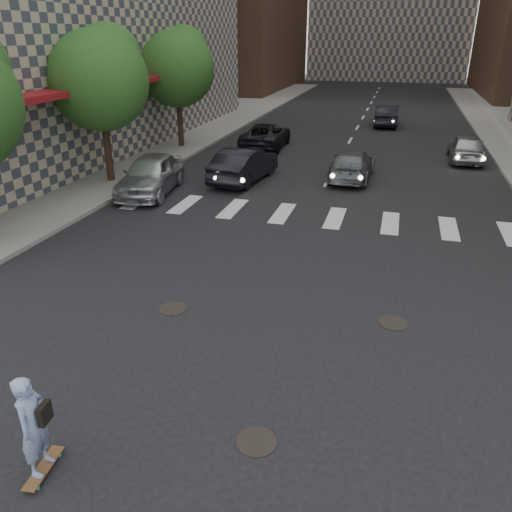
{
  "coord_description": "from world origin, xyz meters",
  "views": [
    {
      "loc": [
        2.91,
        -8.62,
        6.26
      ],
      "look_at": [
        -0.1,
        2.07,
        1.3
      ],
      "focal_mm": 35.0,
      "sensor_mm": 36.0,
      "label": 1
    }
  ],
  "objects_px": {
    "skateboarder": "(34,425)",
    "silver_sedan": "(151,174)",
    "tree_c": "(179,65)",
    "traffic_car_e": "(386,115)",
    "traffic_car_a": "(244,164)",
    "traffic_car_b": "(352,165)",
    "tree_b": "(101,75)",
    "traffic_car_c": "(266,135)",
    "traffic_car_d": "(466,147)"
  },
  "relations": [
    {
      "from": "traffic_car_c",
      "to": "traffic_car_e",
      "type": "height_order",
      "value": "traffic_car_e"
    },
    {
      "from": "silver_sedan",
      "to": "traffic_car_c",
      "type": "xyz_separation_m",
      "value": [
        2.31,
        10.44,
        -0.11
      ]
    },
    {
      "from": "tree_c",
      "to": "skateboarder",
      "type": "relative_size",
      "value": 3.69
    },
    {
      "from": "tree_b",
      "to": "tree_c",
      "type": "bearing_deg",
      "value": 90.0
    },
    {
      "from": "tree_c",
      "to": "traffic_car_b",
      "type": "bearing_deg",
      "value": -22.81
    },
    {
      "from": "tree_c",
      "to": "traffic_car_e",
      "type": "xyz_separation_m",
      "value": [
        11.33,
        11.26,
        -3.88
      ]
    },
    {
      "from": "tree_b",
      "to": "traffic_car_c",
      "type": "distance_m",
      "value": 11.25
    },
    {
      "from": "tree_b",
      "to": "traffic_car_a",
      "type": "relative_size",
      "value": 1.41
    },
    {
      "from": "traffic_car_b",
      "to": "traffic_car_d",
      "type": "relative_size",
      "value": 1.07
    },
    {
      "from": "tree_c",
      "to": "silver_sedan",
      "type": "relative_size",
      "value": 1.38
    },
    {
      "from": "tree_b",
      "to": "traffic_car_c",
      "type": "xyz_separation_m",
      "value": [
        4.77,
        9.39,
        -3.94
      ]
    },
    {
      "from": "silver_sedan",
      "to": "traffic_car_d",
      "type": "height_order",
      "value": "silver_sedan"
    },
    {
      "from": "tree_b",
      "to": "tree_c",
      "type": "xyz_separation_m",
      "value": [
        0.0,
        8.0,
        0.0
      ]
    },
    {
      "from": "tree_c",
      "to": "silver_sedan",
      "type": "height_order",
      "value": "tree_c"
    },
    {
      "from": "tree_c",
      "to": "traffic_car_d",
      "type": "xyz_separation_m",
      "value": [
        15.95,
        0.86,
        -3.91
      ]
    },
    {
      "from": "silver_sedan",
      "to": "skateboarder",
      "type": "bearing_deg",
      "value": -77.37
    },
    {
      "from": "traffic_car_a",
      "to": "traffic_car_e",
      "type": "bearing_deg",
      "value": -101.24
    },
    {
      "from": "skateboarder",
      "to": "silver_sedan",
      "type": "xyz_separation_m",
      "value": [
        -5.18,
        14.09,
        -0.12
      ]
    },
    {
      "from": "traffic_car_b",
      "to": "skateboarder",
      "type": "bearing_deg",
      "value": 83.12
    },
    {
      "from": "traffic_car_a",
      "to": "traffic_car_e",
      "type": "relative_size",
      "value": 1.01
    },
    {
      "from": "traffic_car_a",
      "to": "traffic_car_e",
      "type": "distance_m",
      "value": 18.29
    },
    {
      "from": "traffic_car_d",
      "to": "traffic_car_e",
      "type": "distance_m",
      "value": 11.38
    },
    {
      "from": "tree_c",
      "to": "traffic_car_a",
      "type": "distance_m",
      "value": 9.24
    },
    {
      "from": "traffic_car_c",
      "to": "traffic_car_a",
      "type": "bearing_deg",
      "value": 95.13
    },
    {
      "from": "skateboarder",
      "to": "traffic_car_e",
      "type": "bearing_deg",
      "value": 77.18
    },
    {
      "from": "silver_sedan",
      "to": "traffic_car_a",
      "type": "height_order",
      "value": "silver_sedan"
    },
    {
      "from": "skateboarder",
      "to": "traffic_car_a",
      "type": "distance_m",
      "value": 17.11
    },
    {
      "from": "traffic_car_a",
      "to": "traffic_car_b",
      "type": "xyz_separation_m",
      "value": [
        4.72,
        1.75,
        -0.11
      ]
    },
    {
      "from": "traffic_car_b",
      "to": "silver_sedan",
      "type": "bearing_deg",
      "value": 31.86
    },
    {
      "from": "tree_c",
      "to": "traffic_car_d",
      "type": "distance_m",
      "value": 16.45
    },
    {
      "from": "traffic_car_c",
      "to": "traffic_car_b",
      "type": "bearing_deg",
      "value": 132.41
    },
    {
      "from": "tree_c",
      "to": "traffic_car_a",
      "type": "height_order",
      "value": "tree_c"
    },
    {
      "from": "silver_sedan",
      "to": "traffic_car_e",
      "type": "distance_m",
      "value": 22.16
    },
    {
      "from": "tree_c",
      "to": "traffic_car_b",
      "type": "xyz_separation_m",
      "value": [
        10.44,
        -4.39,
        -3.98
      ]
    },
    {
      "from": "skateboarder",
      "to": "traffic_car_a",
      "type": "xyz_separation_m",
      "value": [
        -1.92,
        17.0,
        -0.16
      ]
    },
    {
      "from": "tree_c",
      "to": "traffic_car_b",
      "type": "height_order",
      "value": "tree_c"
    },
    {
      "from": "traffic_car_e",
      "to": "traffic_car_d",
      "type": "bearing_deg",
      "value": 110.71
    },
    {
      "from": "traffic_car_b",
      "to": "traffic_car_e",
      "type": "distance_m",
      "value": 15.68
    },
    {
      "from": "traffic_car_b",
      "to": "traffic_car_d",
      "type": "bearing_deg",
      "value": -134.79
    },
    {
      "from": "tree_c",
      "to": "traffic_car_d",
      "type": "height_order",
      "value": "tree_c"
    },
    {
      "from": "skateboarder",
      "to": "traffic_car_c",
      "type": "xyz_separation_m",
      "value": [
        -2.87,
        24.53,
        -0.23
      ]
    },
    {
      "from": "traffic_car_a",
      "to": "traffic_car_d",
      "type": "relative_size",
      "value": 1.09
    },
    {
      "from": "tree_c",
      "to": "traffic_car_b",
      "type": "distance_m",
      "value": 12.0
    },
    {
      "from": "skateboarder",
      "to": "silver_sedan",
      "type": "relative_size",
      "value": 0.37
    },
    {
      "from": "silver_sedan",
      "to": "traffic_car_e",
      "type": "relative_size",
      "value": 1.04
    },
    {
      "from": "silver_sedan",
      "to": "traffic_car_b",
      "type": "bearing_deg",
      "value": 22.69
    },
    {
      "from": "traffic_car_c",
      "to": "tree_b",
      "type": "bearing_deg",
      "value": 61.06
    },
    {
      "from": "tree_b",
      "to": "skateboarder",
      "type": "bearing_deg",
      "value": -63.23
    },
    {
      "from": "silver_sedan",
      "to": "traffic_car_a",
      "type": "distance_m",
      "value": 4.37
    },
    {
      "from": "skateboarder",
      "to": "traffic_car_e",
      "type": "xyz_separation_m",
      "value": [
        3.7,
        34.4,
        -0.17
      ]
    }
  ]
}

